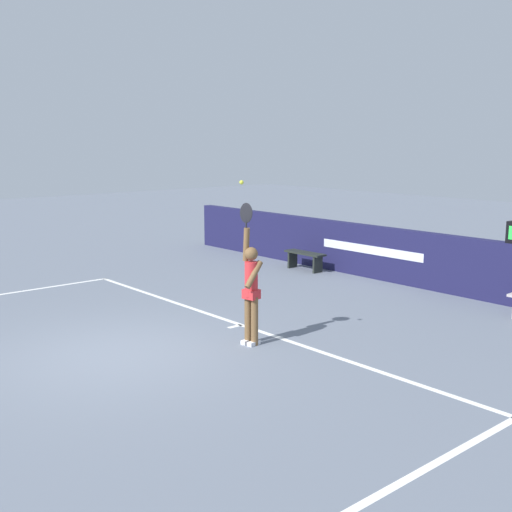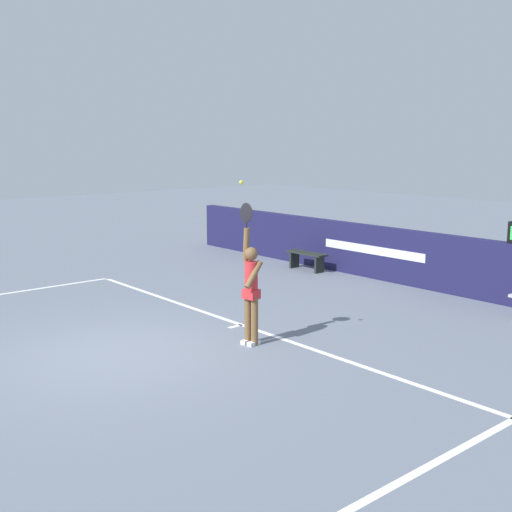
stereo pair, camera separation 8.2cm
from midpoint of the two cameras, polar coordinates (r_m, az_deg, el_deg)
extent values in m
plane|color=slate|center=(10.72, -12.51, -8.58)|extent=(60.00, 60.00, 0.00)
cube|color=white|center=(12.09, -1.54, -6.16)|extent=(10.85, 0.11, 0.00)
cube|color=white|center=(6.65, 9.65, -20.73)|extent=(0.11, 5.85, 0.00)
cube|color=white|center=(12.00, -2.10, -6.29)|extent=(0.11, 0.30, 0.00)
cube|color=#1B1B44|center=(15.70, 13.45, -0.16)|extent=(16.29, 0.27, 1.32)
cube|color=silver|center=(16.25, 10.02, 0.54)|extent=(3.16, 0.01, 0.21)
cylinder|color=brown|center=(10.82, -0.35, -5.83)|extent=(0.12, 0.12, 0.84)
cylinder|color=brown|center=(10.92, -0.93, -5.69)|extent=(0.12, 0.12, 0.84)
cube|color=white|center=(10.92, -0.41, -7.79)|extent=(0.13, 0.25, 0.07)
cube|color=white|center=(11.01, -0.99, -7.63)|extent=(0.13, 0.25, 0.07)
cylinder|color=red|center=(10.69, -0.65, -2.07)|extent=(0.22, 0.22, 0.59)
cube|color=red|center=(10.75, -0.64, -3.41)|extent=(0.28, 0.24, 0.16)
sphere|color=brown|center=(10.61, -0.65, 0.20)|extent=(0.22, 0.22, 0.22)
cylinder|color=brown|center=(10.66, -1.10, 1.04)|extent=(0.14, 0.11, 0.56)
cylinder|color=brown|center=(10.56, -0.42, -1.67)|extent=(0.15, 0.41, 0.44)
ellipsoid|color=black|center=(10.59, -1.11, 3.86)|extent=(0.34, 0.08, 0.38)
cylinder|color=black|center=(10.61, -1.10, 2.84)|extent=(0.03, 0.03, 0.18)
sphere|color=#D2DA38|center=(10.14, -1.54, 6.59)|extent=(0.07, 0.07, 0.07)
cube|color=#222722|center=(17.12, 4.25, 0.27)|extent=(1.24, 0.37, 0.05)
cube|color=#222722|center=(17.49, 3.14, -0.29)|extent=(0.06, 0.32, 0.47)
cube|color=#222722|center=(16.85, 5.38, -0.72)|extent=(0.06, 0.32, 0.47)
camera|label=1|loc=(0.04, -90.22, -0.04)|focal=44.82mm
camera|label=2|loc=(0.04, 89.78, 0.04)|focal=44.82mm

